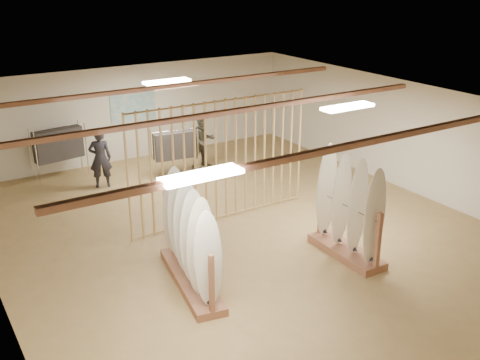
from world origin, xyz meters
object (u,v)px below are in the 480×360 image
shopper_b (203,138)px  rack_right (348,223)px  rack_left (190,251)px  shopper_a (100,154)px  clothing_rack_b (174,145)px  clothing_rack_a (58,144)px

shopper_b → rack_right: bearing=-93.9°
rack_left → shopper_a: (0.25, 5.60, 0.22)m
rack_left → rack_right: bearing=-1.7°
clothing_rack_b → clothing_rack_a: bearing=159.9°
clothing_rack_a → shopper_b: bearing=-27.2°
rack_right → clothing_rack_b: size_ratio=1.58×
clothing_rack_a → clothing_rack_b: size_ratio=1.13×
rack_right → shopper_b: (0.13, 6.23, 0.18)m
clothing_rack_a → clothing_rack_b: clothing_rack_a is taller
clothing_rack_b → shopper_b: bearing=16.8°
clothing_rack_b → rack_right: bearing=-74.9°
clothing_rack_b → shopper_b: 1.01m
rack_left → clothing_rack_a: 6.82m
rack_left → shopper_a: rack_left is taller
rack_right → clothing_rack_b: (-0.87, 6.05, 0.16)m
rack_left → shopper_a: bearing=97.7°
clothing_rack_a → rack_right: bearing=-73.0°
rack_right → clothing_rack_b: 6.12m
rack_left → clothing_rack_b: 5.85m
shopper_b → rack_left: bearing=-123.3°
shopper_b → shopper_a: bearing=176.5°
clothing_rack_b → shopper_b: (1.00, 0.17, 0.02)m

